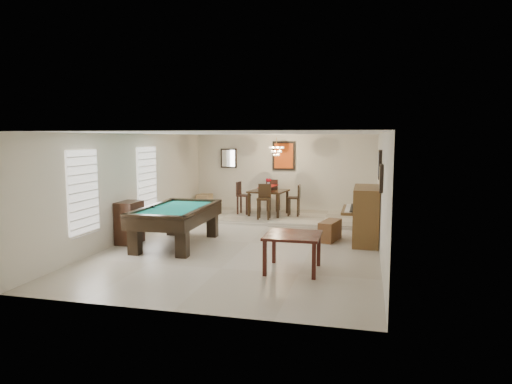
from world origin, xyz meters
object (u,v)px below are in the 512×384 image
at_px(chandelier, 276,148).
at_px(square_table, 293,252).
at_px(upright_piano, 359,215).
at_px(dining_chair_north, 273,195).
at_px(dining_chair_south, 264,202).
at_px(apothecary_chest, 129,223).
at_px(flower_vase, 268,182).
at_px(corner_bench, 204,201).
at_px(pool_table, 177,227).
at_px(piano_bench, 330,231).
at_px(dining_chair_east, 294,200).
at_px(dining_chair_west, 244,198).
at_px(dining_table, 268,201).

bearing_deg(chandelier, square_table, -75.46).
distance_m(upright_piano, chandelier, 3.89).
height_order(square_table, dining_chair_north, dining_chair_north).
relative_size(upright_piano, dining_chair_south, 1.57).
bearing_deg(dining_chair_north, dining_chair_south, 95.40).
bearing_deg(dining_chair_south, upright_piano, -38.26).
xyz_separation_m(apothecary_chest, dining_chair_south, (2.53, 3.28, 0.13)).
bearing_deg(flower_vase, corner_bench, 160.73).
xyz_separation_m(pool_table, square_table, (2.97, -1.43, -0.08)).
relative_size(square_table, piano_bench, 1.17).
bearing_deg(square_table, dining_chair_east, 98.86).
bearing_deg(dining_chair_west, dining_chair_north, -38.77).
bearing_deg(square_table, dining_chair_south, 109.21).
xyz_separation_m(square_table, piano_bench, (0.48, 2.75, -0.11)).
relative_size(square_table, apothecary_chest, 1.02).
bearing_deg(piano_bench, dining_table, 128.97).
relative_size(pool_table, corner_bench, 4.99).
distance_m(flower_vase, dining_chair_west, 0.94).
relative_size(dining_chair_west, dining_chair_east, 1.05).
bearing_deg(pool_table, chandelier, 65.98).
height_order(pool_table, square_table, pool_table).
relative_size(apothecary_chest, dining_chair_north, 0.96).
relative_size(apothecary_chest, corner_bench, 1.92).
bearing_deg(flower_vase, dining_chair_west, -178.54).
bearing_deg(corner_bench, dining_chair_east, -14.60).
bearing_deg(flower_vase, dining_chair_south, -87.86).
bearing_deg(upright_piano, chandelier, 135.14).
bearing_deg(apothecary_chest, square_table, -17.58).
relative_size(square_table, flower_vase, 3.81).
distance_m(pool_table, upright_piano, 4.35).
relative_size(dining_chair_north, dining_chair_west, 1.03).
bearing_deg(dining_table, apothecary_chest, -121.73).
distance_m(piano_bench, dining_chair_north, 4.02).
height_order(upright_piano, dining_table, upright_piano).
bearing_deg(square_table, pool_table, 154.35).
relative_size(apothecary_chest, flower_vase, 3.73).
relative_size(apothecary_chest, dining_chair_west, 0.99).
relative_size(dining_chair_north, dining_chair_east, 1.09).
distance_m(square_table, dining_chair_north, 6.36).
xyz_separation_m(upright_piano, piano_bench, (-0.69, 0.00, -0.42)).
bearing_deg(square_table, flower_vase, 106.91).
distance_m(piano_bench, dining_chair_west, 3.89).
bearing_deg(corner_bench, piano_bench, -37.33).
bearing_deg(upright_piano, dining_chair_north, 129.47).
distance_m(dining_chair_south, dining_chair_east, 1.09).
bearing_deg(piano_bench, flower_vase, 128.97).
relative_size(upright_piano, flower_vase, 5.96).
distance_m(apothecary_chest, corner_bench, 4.88).
bearing_deg(dining_chair_north, dining_chair_east, 139.38).
xyz_separation_m(pool_table, corner_bench, (-1.06, 4.76, -0.08)).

